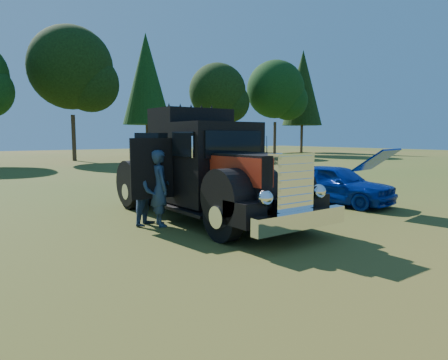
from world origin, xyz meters
TOP-DOWN VIEW (x-y plane):
  - ground at (0.00, 0.00)m, footprint 120.00×120.00m
  - diamond_t_truck at (-0.60, 1.49)m, footprint 3.38×7.16m
  - hotrod_coupe at (4.22, 1.09)m, footprint 2.16×4.28m
  - spectator_near at (-1.99, 1.59)m, footprint 0.59×0.78m
  - spectator_far at (-2.19, 1.85)m, footprint 1.04×1.00m

SIDE VIEW (x-z plane):
  - ground at x=0.00m, z-range 0.00..0.00m
  - hotrod_coupe at x=4.22m, z-range -0.27..1.61m
  - spectator_far at x=-2.19m, z-range 0.00..1.69m
  - spectator_near at x=-1.99m, z-range 0.00..1.91m
  - diamond_t_truck at x=-0.60m, z-range -0.22..2.78m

